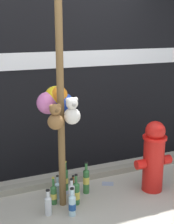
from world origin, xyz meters
name	(u,v)px	position (x,y,z in m)	size (l,w,h in m)	color
ground_plane	(99,223)	(0.00, 0.00, 0.00)	(14.00, 14.00, 0.00)	#ADA899
building_wall	(56,63)	(0.00, 1.40, 1.51)	(10.00, 0.21, 3.02)	black
curb_strip	(69,179)	(0.00, 0.96, 0.04)	(8.00, 0.12, 0.08)	gray
memorial_post	(58,87)	(-0.23, 0.57, 1.36)	(0.45, 0.51, 2.67)	brown
fire_hydrant	(154,156)	(0.90, 0.39, 0.45)	(0.48, 0.29, 0.90)	red
bottle_0	(72,204)	(-0.21, 0.24, 0.13)	(0.08, 0.08, 0.33)	#B2DBEA
bottle_1	(72,197)	(-0.18, 0.34, 0.17)	(0.07, 0.07, 0.38)	silver
bottle_2	(54,194)	(-0.33, 0.53, 0.12)	(0.07, 0.07, 0.34)	#337038
bottle_3	(76,193)	(-0.09, 0.43, 0.14)	(0.08, 0.08, 0.37)	#337038
bottle_4	(73,190)	(-0.09, 0.56, 0.12)	(0.06, 0.06, 0.30)	brown
bottle_5	(66,179)	(-0.11, 0.78, 0.15)	(0.06, 0.06, 0.39)	#337038
bottle_6	(58,190)	(-0.26, 0.62, 0.12)	(0.07, 0.07, 0.30)	#B2DBEA
bottle_7	(48,204)	(-0.45, 0.35, 0.12)	(0.08, 0.08, 0.30)	silver
bottle_8	(86,180)	(0.11, 0.62, 0.17)	(0.08, 0.08, 0.41)	#337038
litter_0	(108,184)	(0.45, 0.72, 0.00)	(0.15, 0.10, 0.01)	#8C99B2
litter_1	(65,193)	(-0.14, 0.70, 0.00)	(0.11, 0.07, 0.01)	#8C99B2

